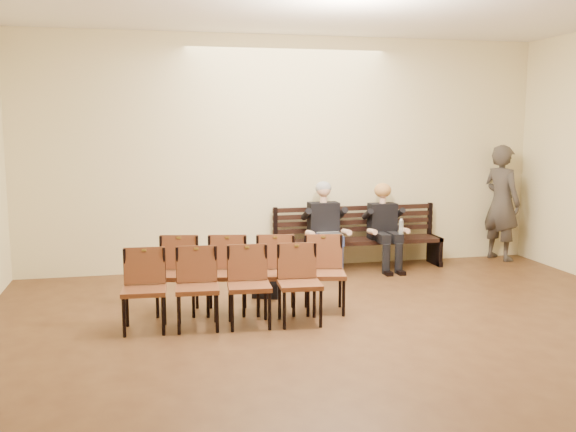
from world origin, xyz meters
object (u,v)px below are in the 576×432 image
at_px(seated_man, 325,228).
at_px(chair_row_front, 251,275).
at_px(bag, 266,288).
at_px(bench, 359,254).
at_px(laptop, 330,235).
at_px(passerby, 502,194).
at_px(chair_row_back, 223,288).
at_px(water_bottle, 401,235).
at_px(seated_woman, 384,230).

xyz_separation_m(seated_man, chair_row_front, (-1.42, -1.83, -0.21)).
bearing_deg(bag, bench, 37.99).
height_order(laptop, passerby, passerby).
bearing_deg(bench, chair_row_back, -134.49).
bearing_deg(passerby, water_bottle, 85.35).
distance_m(bench, seated_man, 0.73).
bearing_deg(passerby, bench, 72.68).
height_order(seated_man, water_bottle, seated_man).
bearing_deg(laptop, chair_row_back, -129.39).
xyz_separation_m(laptop, passerby, (2.99, 0.36, 0.50)).
bearing_deg(chair_row_back, bench, 49.29).
height_order(bench, bag, bench).
bearing_deg(passerby, chair_row_back, 97.89).
bearing_deg(chair_row_front, chair_row_back, -118.31).
bearing_deg(passerby, seated_man, 74.51).
bearing_deg(seated_man, bench, 11.85).
relative_size(seated_man, chair_row_back, 0.62).
bearing_deg(water_bottle, passerby, 15.00).
height_order(seated_man, passerby, passerby).
relative_size(seated_woman, chair_row_front, 0.55).
bearing_deg(seated_woman, bench, 161.89).
xyz_separation_m(water_bottle, chair_row_front, (-2.50, -1.53, -0.12)).
height_order(bag, chair_row_front, chair_row_front).
height_order(seated_man, bag, seated_man).
height_order(seated_man, chair_row_back, seated_man).
bearing_deg(water_bottle, chair_row_front, -148.61).
relative_size(seated_man, bag, 3.99).
height_order(seated_woman, laptop, seated_woman).
bearing_deg(seated_man, bag, -132.98).
bearing_deg(bag, passerby, 18.93).
distance_m(bag, chair_row_back, 1.33).
bearing_deg(chair_row_front, water_bottle, 42.27).
relative_size(seated_man, water_bottle, 5.68).
relative_size(bench, seated_woman, 2.17).
bearing_deg(chair_row_front, seated_man, 63.04).
bearing_deg(bag, seated_woman, 30.26).
bearing_deg(laptop, seated_woman, 9.83).
distance_m(bench, water_bottle, 0.74).
xyz_separation_m(seated_man, passerby, (3.02, 0.22, 0.41)).
xyz_separation_m(passerby, chair_row_back, (-4.83, -2.52, -0.63)).
relative_size(water_bottle, passerby, 0.11).
height_order(passerby, chair_row_front, passerby).
xyz_separation_m(bench, laptop, (-0.54, -0.26, 0.35)).
xyz_separation_m(seated_woman, water_bottle, (0.14, -0.30, -0.03)).
xyz_separation_m(seated_woman, chair_row_back, (-2.74, -2.30, -0.16)).
bearing_deg(laptop, water_bottle, -7.61).
distance_m(seated_man, seated_woman, 0.94).
xyz_separation_m(seated_man, chair_row_back, (-1.80, -2.30, -0.22)).
xyz_separation_m(water_bottle, passerby, (1.94, 0.52, 0.51)).
bearing_deg(seated_woman, bag, -149.74).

